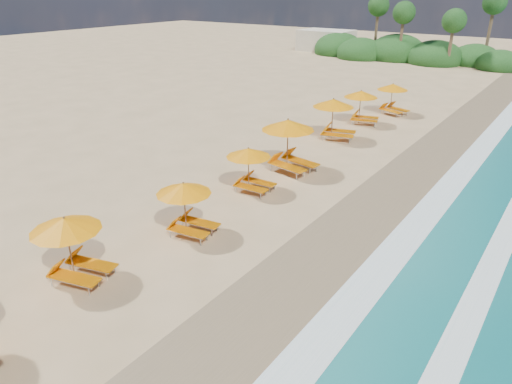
{
  "coord_description": "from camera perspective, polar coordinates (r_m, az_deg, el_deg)",
  "views": [
    {
      "loc": [
        9.78,
        -13.78,
        8.73
      ],
      "look_at": [
        0.0,
        0.0,
        1.2
      ],
      "focal_mm": 32.94,
      "sensor_mm": 36.0,
      "label": 1
    }
  ],
  "objects": [
    {
      "name": "station_7",
      "position": [
        29.04,
        9.66,
        9.07
      ],
      "size": [
        3.15,
        3.07,
        2.51
      ],
      "rotation": [
        0.0,
        0.0,
        0.29
      ],
      "color": "olive",
      "rests_on": "ground"
    },
    {
      "name": "station_3",
      "position": [
        15.84,
        -21.31,
        -6.01
      ],
      "size": [
        2.77,
        2.69,
        2.22
      ],
      "rotation": [
        0.0,
        0.0,
        0.27
      ],
      "color": "olive",
      "rests_on": "ground"
    },
    {
      "name": "surf_foam",
      "position": [
        16.59,
        19.49,
        -9.19
      ],
      "size": [
        4.0,
        160.0,
        0.01
      ],
      "color": "white",
      "rests_on": "ground"
    },
    {
      "name": "beach_building",
      "position": [
        69.86,
        8.51,
        17.74
      ],
      "size": [
        7.0,
        5.0,
        2.8
      ],
      "primitive_type": "cube",
      "color": "beige",
      "rests_on": "ground"
    },
    {
      "name": "station_6",
      "position": [
        23.54,
        4.23,
        6.07
      ],
      "size": [
        3.18,
        3.02,
        2.68
      ],
      "rotation": [
        0.0,
        0.0,
        -0.16
      ],
      "color": "olive",
      "rests_on": "ground"
    },
    {
      "name": "treeline",
      "position": [
        62.97,
        17.54,
        15.9
      ],
      "size": [
        25.8,
        8.8,
        9.74
      ],
      "color": "#163D14",
      "rests_on": "ground"
    },
    {
      "name": "station_9",
      "position": [
        35.85,
        16.36,
        11.01
      ],
      "size": [
        2.82,
        2.75,
        2.22
      ],
      "rotation": [
        0.0,
        0.0,
        -0.32
      ],
      "color": "olive",
      "rests_on": "ground"
    },
    {
      "name": "ground",
      "position": [
        19.02,
        -0.0,
        -3.3
      ],
      "size": [
        160.0,
        160.0,
        0.0
      ],
      "primitive_type": "plane",
      "color": "tan",
      "rests_on": "ground"
    },
    {
      "name": "station_5",
      "position": [
        21.19,
        -0.55,
        3.08
      ],
      "size": [
        2.31,
        2.16,
        2.07
      ],
      "rotation": [
        0.0,
        0.0,
        0.06
      ],
      "color": "olive",
      "rests_on": "ground"
    },
    {
      "name": "station_8",
      "position": [
        32.77,
        12.83,
        10.28
      ],
      "size": [
        2.87,
        2.8,
        2.28
      ],
      "rotation": [
        0.0,
        0.0,
        0.29
      ],
      "color": "olive",
      "rests_on": "ground"
    },
    {
      "name": "wet_sand",
      "position": [
        17.31,
        10.94,
        -6.75
      ],
      "size": [
        4.0,
        160.0,
        0.01
      ],
      "primitive_type": "cube",
      "color": "#7F694B",
      "rests_on": "ground"
    },
    {
      "name": "station_4",
      "position": [
        17.63,
        -8.22,
        -1.63
      ],
      "size": [
        2.48,
        2.36,
        2.09
      ],
      "rotation": [
        0.0,
        0.0,
        0.16
      ],
      "color": "olive",
      "rests_on": "ground"
    }
  ]
}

